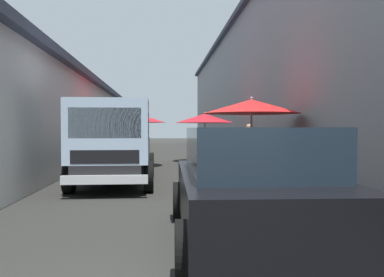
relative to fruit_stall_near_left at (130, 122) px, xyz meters
name	(u,v)px	position (x,y,z in m)	size (l,w,h in m)	color
ground	(173,166)	(0.35, -1.65, -1.70)	(90.00, 90.00, 0.00)	#282826
building_left_whitewash	(13,120)	(2.60, 5.17, 0.10)	(49.80, 7.50, 3.57)	silver
building_right_concrete	(323,81)	(2.60, -8.47, 1.90)	(49.80, 7.50, 7.17)	gray
fruit_stall_near_left	(130,122)	(0.00, 0.00, 0.00)	(2.64, 2.64, 2.16)	#9E9EA3
fruit_stall_near_right	(253,117)	(-4.62, -3.64, 0.04)	(2.63, 2.63, 2.30)	#9E9EA3
fruit_stall_far_left	(204,123)	(2.06, -3.02, -0.01)	(2.51, 2.51, 2.16)	#9E9EA3
hatchback_car	(251,185)	(-10.48, -2.29, -0.96)	(3.95, 1.99, 1.45)	black
delivery_truck	(112,145)	(-5.58, -0.01, -0.66)	(4.95, 2.03, 2.08)	black
vendor_by_crates	(249,143)	(-1.39, -4.23, -0.77)	(0.51, 0.45, 1.60)	#665B4C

